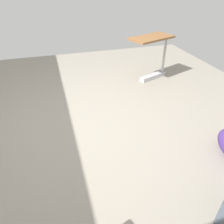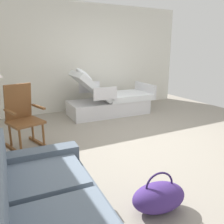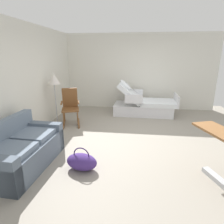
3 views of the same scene
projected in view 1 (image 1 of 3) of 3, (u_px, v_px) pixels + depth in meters
ground_plane at (79, 131)px, 2.92m from camera, size 6.58×6.58×0.00m
overbed_table at (153, 53)px, 4.02m from camera, size 0.89×0.65×0.84m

